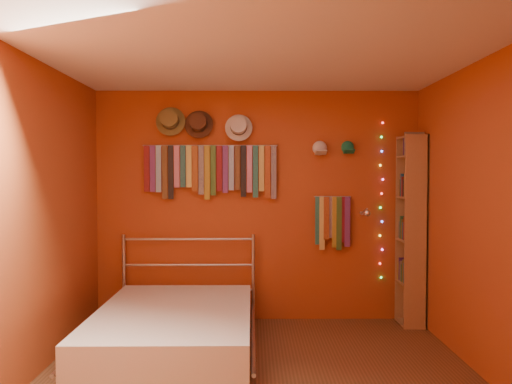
{
  "coord_description": "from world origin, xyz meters",
  "views": [
    {
      "loc": [
        -0.05,
        -3.69,
        1.59
      ],
      "look_at": [
        -0.02,
        0.9,
        1.43
      ],
      "focal_mm": 35.0,
      "sensor_mm": 36.0,
      "label": 1
    }
  ],
  "objects_px": {
    "bed": "(174,330)",
    "bookshelf": "(415,229)",
    "reading_lamp": "(366,213)",
    "tie_rack": "(211,168)"
  },
  "relations": [
    {
      "from": "bed",
      "to": "bookshelf",
      "type": "bearing_deg",
      "value": 19.83
    },
    {
      "from": "reading_lamp",
      "to": "tie_rack",
      "type": "bearing_deg",
      "value": 173.7
    },
    {
      "from": "tie_rack",
      "to": "bed",
      "type": "relative_size",
      "value": 0.74
    },
    {
      "from": "bookshelf",
      "to": "bed",
      "type": "height_order",
      "value": "bookshelf"
    },
    {
      "from": "reading_lamp",
      "to": "bed",
      "type": "xyz_separation_m",
      "value": [
        -1.88,
        -0.85,
        -0.97
      ]
    },
    {
      "from": "tie_rack",
      "to": "bookshelf",
      "type": "distance_m",
      "value": 2.26
    },
    {
      "from": "reading_lamp",
      "to": "bookshelf",
      "type": "bearing_deg",
      "value": 2.84
    },
    {
      "from": "bookshelf",
      "to": "bed",
      "type": "distance_m",
      "value": 2.67
    },
    {
      "from": "reading_lamp",
      "to": "bed",
      "type": "height_order",
      "value": "reading_lamp"
    },
    {
      "from": "reading_lamp",
      "to": "bookshelf",
      "type": "height_order",
      "value": "bookshelf"
    }
  ]
}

